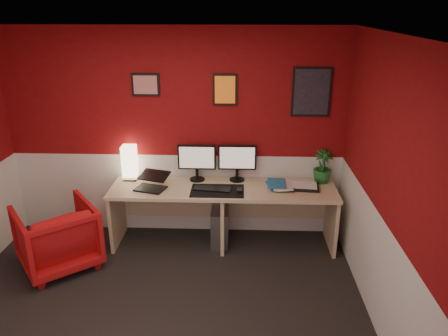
# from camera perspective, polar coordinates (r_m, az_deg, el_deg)

# --- Properties ---
(ground) EXTENTS (4.00, 3.50, 0.01)m
(ground) POSITION_cam_1_polar(r_m,az_deg,el_deg) (4.26, -9.27, -19.23)
(ground) COLOR black
(ground) RESTS_ON ground
(ceiling) EXTENTS (4.00, 3.50, 0.01)m
(ceiling) POSITION_cam_1_polar(r_m,az_deg,el_deg) (3.28, -11.89, 16.55)
(ceiling) COLOR white
(ceiling) RESTS_ON ground
(wall_back) EXTENTS (4.00, 0.01, 2.50)m
(wall_back) POSITION_cam_1_polar(r_m,az_deg,el_deg) (5.20, -6.40, 4.30)
(wall_back) COLOR maroon
(wall_back) RESTS_ON ground
(wall_right) EXTENTS (0.01, 3.50, 2.50)m
(wall_right) POSITION_cam_1_polar(r_m,az_deg,el_deg) (3.71, 21.41, -4.06)
(wall_right) COLOR maroon
(wall_right) RESTS_ON ground
(wainscot_back) EXTENTS (4.00, 0.01, 1.00)m
(wainscot_back) POSITION_cam_1_polar(r_m,az_deg,el_deg) (5.46, -6.09, -3.29)
(wainscot_back) COLOR silver
(wainscot_back) RESTS_ON ground
(wainscot_right) EXTENTS (0.01, 3.50, 1.00)m
(wainscot_right) POSITION_cam_1_polar(r_m,az_deg,el_deg) (4.07, 19.92, -13.70)
(wainscot_right) COLOR silver
(wainscot_right) RESTS_ON ground
(desk) EXTENTS (2.60, 0.65, 0.73)m
(desk) POSITION_cam_1_polar(r_m,az_deg,el_deg) (5.16, -0.09, -6.33)
(desk) COLOR tan
(desk) RESTS_ON ground
(shoji_lamp) EXTENTS (0.16, 0.16, 0.40)m
(shoji_lamp) POSITION_cam_1_polar(r_m,az_deg,el_deg) (5.29, -12.27, 0.58)
(shoji_lamp) COLOR #FFE5B2
(shoji_lamp) RESTS_ON desk
(laptop) EXTENTS (0.38, 0.31, 0.22)m
(laptop) POSITION_cam_1_polar(r_m,az_deg,el_deg) (4.99, -9.70, -1.62)
(laptop) COLOR black
(laptop) RESTS_ON desk
(monitor_left) EXTENTS (0.45, 0.06, 0.58)m
(monitor_left) POSITION_cam_1_polar(r_m,az_deg,el_deg) (5.12, -3.61, 1.43)
(monitor_left) COLOR black
(monitor_left) RESTS_ON desk
(monitor_right) EXTENTS (0.45, 0.06, 0.58)m
(monitor_right) POSITION_cam_1_polar(r_m,az_deg,el_deg) (5.11, 1.75, 1.39)
(monitor_right) COLOR black
(monitor_right) RESTS_ON desk
(desk_mat) EXTENTS (0.60, 0.38, 0.01)m
(desk_mat) POSITION_cam_1_polar(r_m,az_deg,el_deg) (4.92, -0.88, -3.00)
(desk_mat) COLOR black
(desk_mat) RESTS_ON desk
(keyboard) EXTENTS (0.43, 0.19, 0.02)m
(keyboard) POSITION_cam_1_polar(r_m,az_deg,el_deg) (4.94, -1.54, -2.74)
(keyboard) COLOR black
(keyboard) RESTS_ON desk_mat
(mouse) EXTENTS (0.06, 0.10, 0.03)m
(mouse) POSITION_cam_1_polar(r_m,az_deg,el_deg) (4.88, 2.06, -2.96)
(mouse) COLOR black
(mouse) RESTS_ON desk_mat
(book_bottom) EXTENTS (0.27, 0.32, 0.03)m
(book_bottom) POSITION_cam_1_polar(r_m,az_deg,el_deg) (5.03, 5.81, -2.43)
(book_bottom) COLOR teal
(book_bottom) RESTS_ON desk
(book_middle) EXTENTS (0.24, 0.32, 0.02)m
(book_middle) POSITION_cam_1_polar(r_m,az_deg,el_deg) (5.00, 6.32, -2.26)
(book_middle) COLOR silver
(book_middle) RESTS_ON book_bottom
(book_top) EXTENTS (0.21, 0.28, 0.03)m
(book_top) POSITION_cam_1_polar(r_m,az_deg,el_deg) (4.99, 5.72, -2.00)
(book_top) COLOR teal
(book_top) RESTS_ON book_middle
(zen_tray) EXTENTS (0.37, 0.28, 0.03)m
(zen_tray) POSITION_cam_1_polar(r_m,az_deg,el_deg) (5.07, 10.36, -2.43)
(zen_tray) COLOR black
(zen_tray) RESTS_ON desk
(potted_plant) EXTENTS (0.26, 0.26, 0.40)m
(potted_plant) POSITION_cam_1_polar(r_m,az_deg,el_deg) (5.21, 12.83, 0.20)
(potted_plant) COLOR #19591E
(potted_plant) RESTS_ON desk
(pc_tower) EXTENTS (0.20, 0.45, 0.45)m
(pc_tower) POSITION_cam_1_polar(r_m,az_deg,el_deg) (5.25, -0.52, -7.50)
(pc_tower) COLOR #99999E
(pc_tower) RESTS_ON ground
(armchair) EXTENTS (1.08, 1.09, 0.71)m
(armchair) POSITION_cam_1_polar(r_m,az_deg,el_deg) (5.09, -21.05, -8.38)
(armchair) COLOR red
(armchair) RESTS_ON ground
(art_left) EXTENTS (0.32, 0.02, 0.26)m
(art_left) POSITION_cam_1_polar(r_m,az_deg,el_deg) (5.11, -10.26, 10.71)
(art_left) COLOR red
(art_left) RESTS_ON wall_back
(art_center) EXTENTS (0.28, 0.02, 0.36)m
(art_center) POSITION_cam_1_polar(r_m,az_deg,el_deg) (5.00, 0.13, 10.25)
(art_center) COLOR orange
(art_center) RESTS_ON wall_back
(art_right) EXTENTS (0.44, 0.02, 0.56)m
(art_right) POSITION_cam_1_polar(r_m,az_deg,el_deg) (5.06, 11.41, 9.75)
(art_right) COLOR black
(art_right) RESTS_ON wall_back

